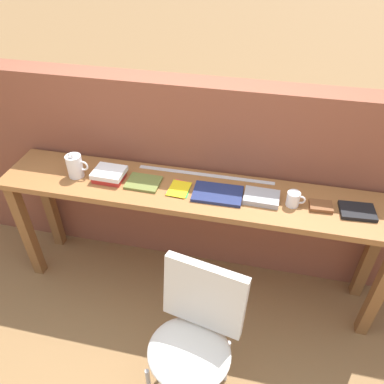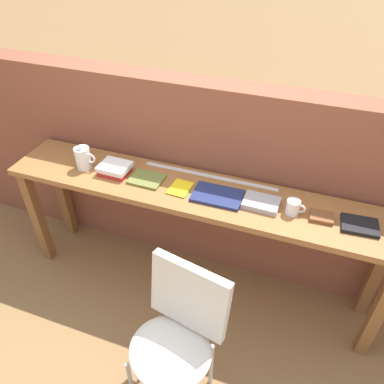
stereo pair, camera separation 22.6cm
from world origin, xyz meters
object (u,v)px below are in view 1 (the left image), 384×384
at_px(chair_white_moulded, 194,333).
at_px(magazine_cycling, 143,183).
at_px(book_repair_rightmost, 357,211).
at_px(book_stack_leftmost, 109,175).
at_px(pitcher_white, 75,166).
at_px(leather_journal_brown, 321,206).
at_px(pamphlet_pile_colourful, 179,189).
at_px(mug, 294,199).
at_px(book_open_centre, 218,194).

xyz_separation_m(chair_white_moulded, magazine_cycling, (-0.49, 0.73, 0.36)).
height_order(chair_white_moulded, book_repair_rightmost, book_repair_rightmost).
bearing_deg(book_stack_leftmost, chair_white_moulded, -45.61).
relative_size(pitcher_white, leather_journal_brown, 1.41).
distance_m(magazine_cycling, pamphlet_pile_colourful, 0.23).
height_order(pitcher_white, leather_journal_brown, pitcher_white).
distance_m(chair_white_moulded, mug, 0.93).
bearing_deg(chair_white_moulded, pamphlet_pile_colourful, 109.50).
height_order(magazine_cycling, leather_journal_brown, leather_journal_brown).
bearing_deg(magazine_cycling, pamphlet_pile_colourful, -0.92).
bearing_deg(book_repair_rightmost, book_stack_leftmost, 176.24).
relative_size(magazine_cycling, mug, 1.91).
xyz_separation_m(pitcher_white, leather_journal_brown, (1.53, 0.01, -0.07)).
bearing_deg(magazine_cycling, pitcher_white, -177.50).
distance_m(book_stack_leftmost, leather_journal_brown, 1.31).
distance_m(pitcher_white, pamphlet_pile_colourful, 0.69).
bearing_deg(magazine_cycling, book_repair_rightmost, 1.07).
distance_m(magazine_cycling, book_open_centre, 0.48).
relative_size(pitcher_white, mug, 1.67).
bearing_deg(book_stack_leftmost, magazine_cycling, -0.15).
bearing_deg(pamphlet_pile_colourful, pitcher_white, -179.77).
distance_m(pitcher_white, book_stack_leftmost, 0.23).
relative_size(book_open_centre, mug, 2.72).
height_order(book_open_centre, mug, mug).
bearing_deg(pamphlet_pile_colourful, chair_white_moulded, -70.50).
bearing_deg(book_repair_rightmost, magazine_cycling, 176.26).
height_order(pamphlet_pile_colourful, book_repair_rightmost, book_repair_rightmost).
relative_size(magazine_cycling, book_repair_rightmost, 1.07).
xyz_separation_m(book_stack_leftmost, pamphlet_pile_colourful, (0.46, -0.01, -0.03)).
xyz_separation_m(book_open_centre, leather_journal_brown, (0.61, 0.01, 0.00)).
distance_m(chair_white_moulded, pitcher_white, 1.26).
bearing_deg(book_open_centre, leather_journal_brown, 0.35).
height_order(chair_white_moulded, book_open_centre, book_open_centre).
bearing_deg(mug, book_stack_leftmost, 179.47).
height_order(magazine_cycling, mug, mug).
distance_m(pitcher_white, mug, 1.37).
xyz_separation_m(book_open_centre, book_repair_rightmost, (0.81, 0.01, 0.00)).
bearing_deg(pitcher_white, magazine_cycling, 1.40).
relative_size(magazine_cycling, book_open_centre, 0.70).
relative_size(chair_white_moulded, pitcher_white, 4.85).
bearing_deg(mug, leather_journal_brown, 3.45).
bearing_deg(book_open_centre, book_repair_rightmost, 0.03).
xyz_separation_m(magazine_cycling, leather_journal_brown, (1.08, -0.00, 0.00)).
height_order(pitcher_white, book_stack_leftmost, pitcher_white).
xyz_separation_m(magazine_cycling, book_repair_rightmost, (1.29, -0.00, 0.00)).
distance_m(pamphlet_pile_colourful, mug, 0.69).
height_order(book_stack_leftmost, leather_journal_brown, book_stack_leftmost).
bearing_deg(pitcher_white, book_open_centre, -0.11).
bearing_deg(chair_white_moulded, mug, 59.17).
xyz_separation_m(book_stack_leftmost, mug, (1.15, -0.01, 0.01)).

